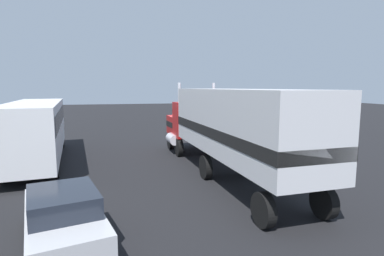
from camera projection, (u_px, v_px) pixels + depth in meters
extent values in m
plane|color=black|center=(189.00, 150.00, 20.76)|extent=(120.00, 120.00, 0.00)
cube|color=silver|center=(228.00, 143.00, 23.43)|extent=(4.40, 0.49, 0.01)
cube|color=silver|center=(309.00, 158.00, 18.57)|extent=(4.40, 0.24, 0.01)
cube|color=silver|center=(293.00, 140.00, 24.67)|extent=(4.40, 0.52, 0.01)
cube|color=#B21919|center=(187.00, 124.00, 21.04)|extent=(1.94, 2.60, 1.20)
cube|color=#B21919|center=(194.00, 120.00, 19.45)|extent=(1.54, 2.57, 2.20)
cube|color=silver|center=(184.00, 123.00, 21.93)|extent=(0.20, 2.10, 1.08)
cube|color=black|center=(187.00, 124.00, 21.03)|extent=(1.94, 2.64, 0.36)
cylinder|color=silver|center=(179.00, 111.00, 18.54)|extent=(0.18, 0.18, 3.40)
cylinder|color=silver|center=(214.00, 110.00, 19.17)|extent=(0.18, 0.18, 3.40)
cube|color=silver|center=(237.00, 122.00, 13.36)|extent=(10.63, 3.18, 2.80)
cube|color=black|center=(237.00, 131.00, 13.41)|extent=(10.63, 3.22, 0.44)
cylinder|color=silver|center=(173.00, 139.00, 19.64)|extent=(1.33, 0.71, 0.64)
cylinder|color=black|center=(171.00, 141.00, 21.16)|extent=(1.11, 0.36, 1.10)
cylinder|color=black|center=(201.00, 140.00, 21.79)|extent=(1.11, 0.36, 1.10)
cylinder|color=black|center=(179.00, 147.00, 18.97)|extent=(1.11, 0.36, 1.10)
cylinder|color=black|center=(212.00, 145.00, 19.61)|extent=(1.11, 0.36, 1.10)
cylinder|color=black|center=(206.00, 167.00, 14.28)|extent=(1.11, 0.36, 1.10)
cylinder|color=black|center=(248.00, 164.00, 14.91)|extent=(1.11, 0.36, 1.10)
cylinder|color=black|center=(263.00, 210.00, 9.30)|extent=(1.11, 0.36, 1.10)
cylinder|color=black|center=(324.00, 202.00, 9.93)|extent=(1.11, 0.36, 1.10)
cylinder|color=#2D3347|center=(249.00, 149.00, 19.03)|extent=(0.18, 0.18, 0.82)
cylinder|color=#2D3347|center=(248.00, 149.00, 19.16)|extent=(0.18, 0.18, 0.82)
cylinder|color=gray|center=(249.00, 138.00, 19.00)|extent=(0.34, 0.34, 0.58)
sphere|color=tan|center=(249.00, 132.00, 18.95)|extent=(0.23, 0.23, 0.23)
cube|color=black|center=(251.00, 137.00, 19.09)|extent=(0.29, 0.22, 0.36)
cube|color=silver|center=(36.00, 128.00, 17.28)|extent=(11.23, 3.90, 2.90)
cube|color=black|center=(35.00, 118.00, 17.21)|extent=(10.58, 3.86, 0.90)
cylinder|color=black|center=(26.00, 143.00, 20.88)|extent=(1.03, 0.40, 1.00)
cylinder|color=black|center=(62.00, 141.00, 21.67)|extent=(1.03, 0.40, 1.00)
cylinder|color=black|center=(0.00, 172.00, 13.65)|extent=(1.03, 0.40, 1.00)
cylinder|color=black|center=(56.00, 167.00, 14.44)|extent=(1.03, 0.40, 1.00)
cube|color=#B7B7BC|center=(63.00, 221.00, 8.27)|extent=(4.71, 2.84, 0.70)
cube|color=#1E232D|center=(63.00, 201.00, 8.01)|extent=(2.45, 2.13, 0.55)
cylinder|color=black|center=(31.00, 218.00, 9.26)|extent=(0.67, 0.37, 0.64)
cylinder|color=black|center=(85.00, 209.00, 9.99)|extent=(0.67, 0.37, 0.64)
cylinder|color=black|center=(106.00, 252.00, 7.37)|extent=(0.67, 0.37, 0.64)
cylinder|color=black|center=(305.00, 160.00, 16.64)|extent=(0.62, 0.43, 0.66)
cylinder|color=black|center=(307.00, 166.00, 15.27)|extent=(0.62, 0.43, 0.66)
cube|color=maroon|center=(306.00, 158.00, 15.91)|extent=(1.07, 0.77, 0.36)
cylinder|color=silver|center=(306.00, 152.00, 16.48)|extent=(0.28, 0.21, 0.69)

